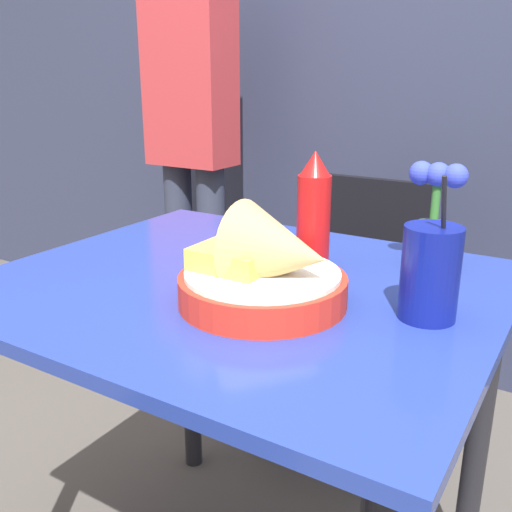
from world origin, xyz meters
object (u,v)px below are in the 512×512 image
ketchup_bottle (314,212)px  chair_far_window (354,287)px  food_basket (268,271)px  drink_cup (430,276)px  person_standing (191,124)px  flower_vase (434,215)px

ketchup_bottle → chair_far_window: bearing=103.7°
food_basket → drink_cup: bearing=20.0°
drink_cup → person_standing: (-1.15, 0.91, 0.11)m
chair_far_window → person_standing: size_ratio=0.50×
drink_cup → flower_vase: size_ratio=1.11×
chair_far_window → person_standing: bearing=168.0°
chair_far_window → drink_cup: bearing=-61.3°
flower_vase → person_standing: bearing=148.6°
drink_cup → ketchup_bottle: bearing=153.5°
food_basket → chair_far_window: bearing=102.0°
food_basket → ketchup_bottle: (-0.03, 0.21, 0.05)m
drink_cup → chair_far_window: bearing=118.7°
food_basket → person_standing: 1.36m
ketchup_bottle → flower_vase: 0.23m
chair_far_window → ketchup_bottle: bearing=-76.3°
food_basket → drink_cup: drink_cup is taller
food_basket → drink_cup: 0.25m
flower_vase → person_standing: (-1.09, 0.67, 0.07)m
ketchup_bottle → person_standing: 1.19m
drink_cup → flower_vase: 0.25m
chair_far_window → drink_cup: (0.41, -0.75, 0.35)m
drink_cup → person_standing: person_standing is taller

